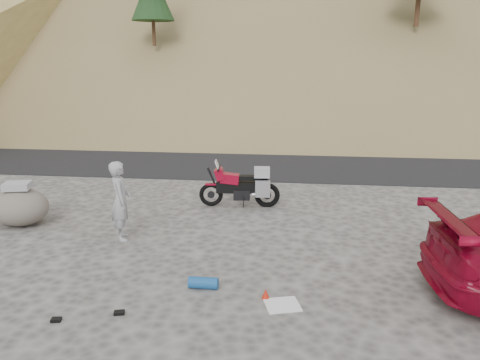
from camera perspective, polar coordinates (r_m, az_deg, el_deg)
The scene contains 10 objects.
ground at distance 9.28m, azimuth -10.29°, elevation -8.68°, with size 140.00×140.00×0.00m, color #464341.
road at distance 17.71m, azimuth -1.97°, elevation 2.77°, with size 120.00×7.00×0.05m, color black.
motorcycle at distance 11.70m, azimuth 0.38°, elevation -0.82°, with size 2.04×0.67×1.21m.
man at distance 10.10m, azimuth -14.07°, elevation -6.94°, with size 0.60×0.39×1.65m, color #9B9AA0.
boulder at distance 11.54m, azimuth -25.27°, elevation -2.89°, with size 1.30×1.11×1.01m.
gear_white_cloth at distance 7.37m, azimuth 5.20°, elevation -14.92°, with size 0.51×0.45×0.02m, color white.
gear_blue_mat at distance 7.80m, azimuth -4.49°, elevation -12.39°, with size 0.19×0.19×0.48m, color #164A88.
gear_funnel at distance 7.50m, azimuth 3.14°, elevation -13.69°, with size 0.13×0.13×0.16m, color red.
gear_glove_a at distance 7.34m, azimuth -14.51°, elevation -15.38°, with size 0.15×0.11×0.04m, color black.
gear_glove_b at distance 7.43m, azimuth -21.50°, elevation -15.57°, with size 0.14×0.10×0.05m, color black.
Camera 1 is at (2.59, -8.14, 3.63)m, focal length 35.00 mm.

